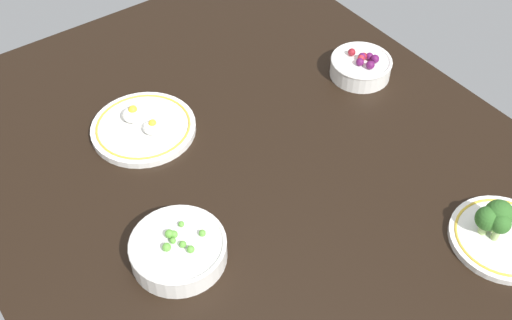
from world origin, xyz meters
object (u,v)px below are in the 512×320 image
at_px(bowl_peas, 178,249).
at_px(plate_broccoli, 501,231).
at_px(bowl_berries, 361,66).
at_px(plate_eggs, 143,127).

bearing_deg(bowl_peas, plate_broccoli, -121.90).
xyz_separation_m(bowl_berries, plate_broccoli, (-0.49, 0.12, -0.00)).
height_order(bowl_berries, plate_broccoli, plate_broccoli).
bearing_deg(plate_broccoli, bowl_peas, 58.10).
height_order(bowl_berries, plate_eggs, bowl_berries).
height_order(plate_eggs, plate_broccoli, plate_broccoli).
relative_size(bowl_berries, plate_broccoli, 0.74).
bearing_deg(plate_eggs, plate_broccoli, -148.73).
relative_size(plate_eggs, bowl_peas, 1.29).
relative_size(plate_eggs, plate_broccoli, 1.15).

